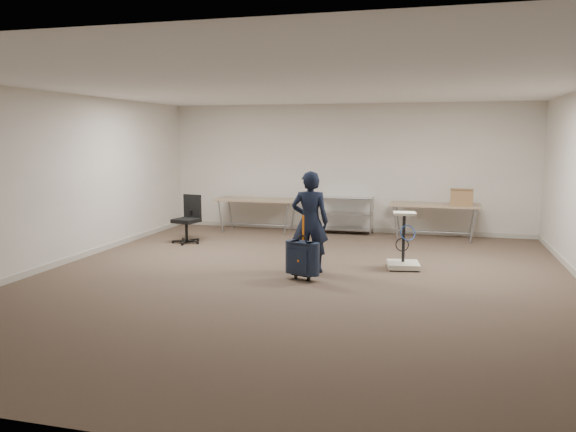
# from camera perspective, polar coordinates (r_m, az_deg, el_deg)

# --- Properties ---
(ground) EXTENTS (9.00, 9.00, 0.00)m
(ground) POSITION_cam_1_polar(r_m,az_deg,el_deg) (8.28, 0.99, -6.59)
(ground) COLOR #47392B
(ground) RESTS_ON ground
(room_shell) EXTENTS (8.00, 9.00, 9.00)m
(room_shell) POSITION_cam_1_polar(r_m,az_deg,el_deg) (9.57, 2.98, -4.27)
(room_shell) COLOR silver
(room_shell) RESTS_ON ground
(folding_table_left) EXTENTS (1.80, 0.75, 0.73)m
(folding_table_left) POSITION_cam_1_polar(r_m,az_deg,el_deg) (12.41, -3.16, 1.52)
(folding_table_left) COLOR #997C5E
(folding_table_left) RESTS_ON ground
(folding_table_right) EXTENTS (1.80, 0.75, 0.73)m
(folding_table_right) POSITION_cam_1_polar(r_m,az_deg,el_deg) (11.81, 14.67, 0.93)
(folding_table_right) COLOR #997C5E
(folding_table_right) RESTS_ON ground
(wire_shelf) EXTENTS (1.22, 0.47, 0.80)m
(wire_shelf) POSITION_cam_1_polar(r_m,az_deg,el_deg) (12.24, 5.71, 0.28)
(wire_shelf) COLOR silver
(wire_shelf) RESTS_ON ground
(person) EXTENTS (0.62, 0.45, 1.58)m
(person) POSITION_cam_1_polar(r_m,az_deg,el_deg) (8.68, 2.25, -0.59)
(person) COLOR black
(person) RESTS_ON ground
(suitcase) EXTENTS (0.40, 0.30, 0.96)m
(suitcase) POSITION_cam_1_polar(r_m,az_deg,el_deg) (8.24, 1.47, -4.31)
(suitcase) COLOR black
(suitcase) RESTS_ON ground
(office_chair) EXTENTS (0.57, 0.57, 0.95)m
(office_chair) POSITION_cam_1_polar(r_m,az_deg,el_deg) (11.31, -10.15, -1.25)
(office_chair) COLOR black
(office_chair) RESTS_ON ground
(equipment_cart) EXTENTS (0.56, 0.56, 0.91)m
(equipment_cart) POSITION_cam_1_polar(r_m,az_deg,el_deg) (9.16, 11.65, -3.78)
(equipment_cart) COLOR #ECE9CA
(equipment_cart) RESTS_ON ground
(cardboard_box) EXTENTS (0.45, 0.35, 0.32)m
(cardboard_box) POSITION_cam_1_polar(r_m,az_deg,el_deg) (11.72, 17.24, 1.83)
(cardboard_box) COLOR brown
(cardboard_box) RESTS_ON folding_table_right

